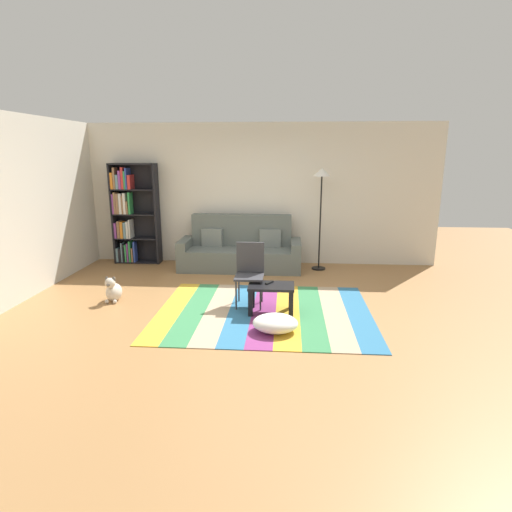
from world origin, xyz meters
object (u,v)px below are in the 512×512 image
object	(u,v)px
couch	(241,251)
dog	(113,291)
bookshelf	(130,214)
coffee_table	(271,291)
tv_remote	(269,283)
pouf	(275,323)
folding_chair	(250,269)
standing_lamp	(322,186)

from	to	relation	value
couch	dog	xyz separation A→B (m)	(-1.68, -1.96, -0.18)
couch	bookshelf	world-z (taller)	bookshelf
coffee_table	tv_remote	world-z (taller)	tv_remote
dog	tv_remote	distance (m)	2.34
coffee_table	pouf	distance (m)	0.68
bookshelf	coffee_table	distance (m)	3.89
folding_chair	couch	bearing A→B (deg)	136.57
couch	pouf	size ratio (longest dim) A/B	4.07
standing_lamp	tv_remote	bearing A→B (deg)	-110.66
couch	bookshelf	size ratio (longest dim) A/B	1.16
coffee_table	dog	xyz separation A→B (m)	(-2.35, 0.29, -0.15)
tv_remote	pouf	bearing A→B (deg)	-48.73
dog	folding_chair	size ratio (longest dim) A/B	0.44
standing_lamp	tv_remote	world-z (taller)	standing_lamp
coffee_table	folding_chair	distance (m)	0.50
couch	folding_chair	size ratio (longest dim) A/B	2.51
bookshelf	pouf	xyz separation A→B (m)	(2.96, -3.17, -0.85)
bookshelf	tv_remote	size ratio (longest dim) A/B	12.99
dog	folding_chair	xyz separation A→B (m)	(2.03, 0.02, 0.37)
pouf	tv_remote	distance (m)	0.78
coffee_table	dog	distance (m)	2.37
coffee_table	tv_remote	size ratio (longest dim) A/B	4.13
coffee_table	pouf	world-z (taller)	coffee_table
couch	bookshelf	xyz separation A→B (m)	(-2.21, 0.28, 0.63)
coffee_table	standing_lamp	size ratio (longest dim) A/B	0.33
bookshelf	coffee_table	xyz separation A→B (m)	(2.88, -2.53, -0.66)
coffee_table	pouf	bearing A→B (deg)	-83.10
pouf	standing_lamp	world-z (taller)	standing_lamp
bookshelf	dog	size ratio (longest dim) A/B	4.90
standing_lamp	folding_chair	bearing A→B (deg)	-119.57
bookshelf	tv_remote	world-z (taller)	bookshelf
couch	pouf	bearing A→B (deg)	-75.47
folding_chair	bookshelf	bearing A→B (deg)	175.38
tv_remote	folding_chair	world-z (taller)	folding_chair
tv_remote	standing_lamp	bearing A→B (deg)	101.94
dog	standing_lamp	world-z (taller)	standing_lamp
pouf	dog	xyz separation A→B (m)	(-2.42, 0.93, 0.04)
bookshelf	folding_chair	size ratio (longest dim) A/B	2.17
pouf	couch	bearing A→B (deg)	104.53
standing_lamp	couch	bearing A→B (deg)	-178.01
coffee_table	tv_remote	distance (m)	0.13
couch	coffee_table	xyz separation A→B (m)	(0.67, -2.25, -0.02)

